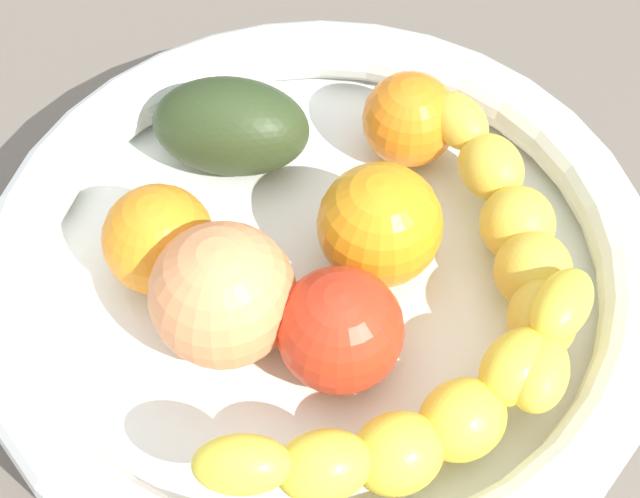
{
  "coord_description": "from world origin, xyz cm",
  "views": [
    {
      "loc": [
        27.62,
        -5.45,
        47.59
      ],
      "look_at": [
        0.0,
        0.0,
        8.12
      ],
      "focal_mm": 53.61,
      "sensor_mm": 36.0,
      "label": 1
    }
  ],
  "objects_px": {
    "tomato_red": "(334,331)",
    "peach_blush": "(223,295)",
    "avocado_dark": "(231,127)",
    "fruit_bowl": "(320,274)",
    "orange_front": "(380,225)",
    "orange_mid_left": "(410,119)",
    "orange_mid_right": "(159,240)",
    "banana_draped_right": "(424,417)",
    "banana_draped_left": "(515,241)"
  },
  "relations": [
    {
      "from": "tomato_red",
      "to": "peach_blush",
      "type": "relative_size",
      "value": 0.86
    },
    {
      "from": "avocado_dark",
      "to": "peach_blush",
      "type": "height_order",
      "value": "peach_blush"
    },
    {
      "from": "fruit_bowl",
      "to": "orange_front",
      "type": "bearing_deg",
      "value": 102.26
    },
    {
      "from": "fruit_bowl",
      "to": "orange_mid_left",
      "type": "height_order",
      "value": "orange_mid_left"
    },
    {
      "from": "orange_mid_right",
      "to": "peach_blush",
      "type": "xyz_separation_m",
      "value": [
        0.04,
        0.03,
        0.01
      ]
    },
    {
      "from": "avocado_dark",
      "to": "peach_blush",
      "type": "relative_size",
      "value": 1.23
    },
    {
      "from": "banana_draped_right",
      "to": "peach_blush",
      "type": "bearing_deg",
      "value": -135.05
    },
    {
      "from": "peach_blush",
      "to": "banana_draped_right",
      "type": "bearing_deg",
      "value": 44.95
    },
    {
      "from": "orange_mid_right",
      "to": "tomato_red",
      "type": "xyz_separation_m",
      "value": [
        0.07,
        0.08,
        0.0
      ]
    },
    {
      "from": "orange_front",
      "to": "avocado_dark",
      "type": "relative_size",
      "value": 0.73
    },
    {
      "from": "orange_mid_right",
      "to": "banana_draped_left",
      "type": "bearing_deg",
      "value": 78.67
    },
    {
      "from": "orange_mid_right",
      "to": "fruit_bowl",
      "type": "bearing_deg",
      "value": 74.32
    },
    {
      "from": "fruit_bowl",
      "to": "banana_draped_left",
      "type": "relative_size",
      "value": 1.72
    },
    {
      "from": "banana_draped_right",
      "to": "orange_mid_left",
      "type": "bearing_deg",
      "value": 167.51
    },
    {
      "from": "banana_draped_right",
      "to": "tomato_red",
      "type": "xyz_separation_m",
      "value": [
        -0.05,
        -0.03,
        -0.0
      ]
    },
    {
      "from": "fruit_bowl",
      "to": "orange_mid_left",
      "type": "relative_size",
      "value": 6.54
    },
    {
      "from": "orange_mid_right",
      "to": "avocado_dark",
      "type": "height_order",
      "value": "orange_mid_right"
    },
    {
      "from": "banana_draped_right",
      "to": "orange_mid_right",
      "type": "distance_m",
      "value": 0.16
    },
    {
      "from": "avocado_dark",
      "to": "peach_blush",
      "type": "distance_m",
      "value": 0.12
    },
    {
      "from": "orange_front",
      "to": "banana_draped_left",
      "type": "bearing_deg",
      "value": 72.77
    },
    {
      "from": "tomato_red",
      "to": "fruit_bowl",
      "type": "bearing_deg",
      "value": 176.54
    },
    {
      "from": "banana_draped_left",
      "to": "banana_draped_right",
      "type": "bearing_deg",
      "value": -39.08
    },
    {
      "from": "banana_draped_right",
      "to": "orange_front",
      "type": "height_order",
      "value": "orange_front"
    },
    {
      "from": "orange_front",
      "to": "avocado_dark",
      "type": "distance_m",
      "value": 0.11
    },
    {
      "from": "fruit_bowl",
      "to": "tomato_red",
      "type": "distance_m",
      "value": 0.05
    },
    {
      "from": "banana_draped_right",
      "to": "tomato_red",
      "type": "bearing_deg",
      "value": -149.95
    },
    {
      "from": "banana_draped_right",
      "to": "fruit_bowl",
      "type": "bearing_deg",
      "value": -164.94
    },
    {
      "from": "fruit_bowl",
      "to": "banana_draped_right",
      "type": "xyz_separation_m",
      "value": [
        0.1,
        0.03,
        0.03
      ]
    },
    {
      "from": "orange_front",
      "to": "tomato_red",
      "type": "distance_m",
      "value": 0.07
    },
    {
      "from": "banana_draped_left",
      "to": "peach_blush",
      "type": "xyz_separation_m",
      "value": [
        0.01,
        -0.15,
        0.01
      ]
    },
    {
      "from": "orange_front",
      "to": "orange_mid_right",
      "type": "bearing_deg",
      "value": -97.74
    },
    {
      "from": "banana_draped_right",
      "to": "avocado_dark",
      "type": "distance_m",
      "value": 0.21
    },
    {
      "from": "orange_mid_left",
      "to": "orange_mid_right",
      "type": "xyz_separation_m",
      "value": [
        0.06,
        -0.15,
        0.0
      ]
    },
    {
      "from": "banana_draped_right",
      "to": "orange_front",
      "type": "relative_size",
      "value": 3.16
    },
    {
      "from": "orange_mid_left",
      "to": "peach_blush",
      "type": "distance_m",
      "value": 0.16
    },
    {
      "from": "tomato_red",
      "to": "banana_draped_right",
      "type": "bearing_deg",
      "value": 30.05
    },
    {
      "from": "orange_mid_right",
      "to": "peach_blush",
      "type": "distance_m",
      "value": 0.05
    },
    {
      "from": "orange_front",
      "to": "tomato_red",
      "type": "bearing_deg",
      "value": -32.38
    },
    {
      "from": "fruit_bowl",
      "to": "banana_draped_left",
      "type": "distance_m",
      "value": 0.1
    },
    {
      "from": "fruit_bowl",
      "to": "avocado_dark",
      "type": "xyz_separation_m",
      "value": [
        -0.09,
        -0.03,
        0.02
      ]
    },
    {
      "from": "fruit_bowl",
      "to": "orange_mid_left",
      "type": "bearing_deg",
      "value": 139.95
    },
    {
      "from": "banana_draped_left",
      "to": "banana_draped_right",
      "type": "xyz_separation_m",
      "value": [
        0.09,
        -0.07,
        0.0
      ]
    },
    {
      "from": "orange_mid_right",
      "to": "tomato_red",
      "type": "distance_m",
      "value": 0.11
    },
    {
      "from": "banana_draped_left",
      "to": "orange_mid_left",
      "type": "relative_size",
      "value": 3.8
    },
    {
      "from": "orange_front",
      "to": "orange_mid_left",
      "type": "relative_size",
      "value": 1.2
    },
    {
      "from": "orange_front",
      "to": "peach_blush",
      "type": "xyz_separation_m",
      "value": [
        0.03,
        -0.09,
        0.0
      ]
    },
    {
      "from": "peach_blush",
      "to": "orange_front",
      "type": "bearing_deg",
      "value": 108.87
    },
    {
      "from": "avocado_dark",
      "to": "orange_front",
      "type": "bearing_deg",
      "value": 36.83
    },
    {
      "from": "fruit_bowl",
      "to": "orange_mid_right",
      "type": "xyz_separation_m",
      "value": [
        -0.02,
        -0.08,
        0.02
      ]
    },
    {
      "from": "orange_mid_right",
      "to": "avocado_dark",
      "type": "bearing_deg",
      "value": 146.59
    }
  ]
}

